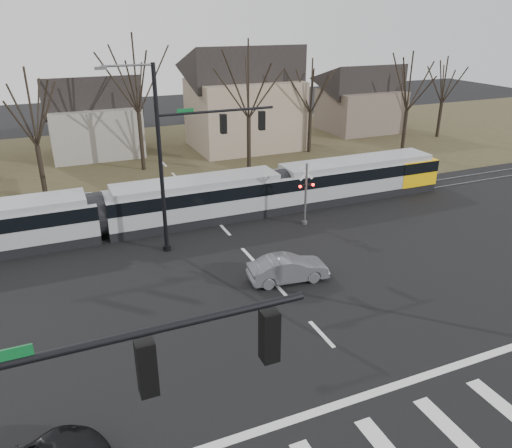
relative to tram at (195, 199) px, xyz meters
name	(u,v)px	position (x,y,z in m)	size (l,w,h in m)	color
ground	(348,362)	(1.24, -16.00, -1.53)	(140.00, 140.00, 0.00)	black
grass_verge	(159,158)	(1.24, 16.00, -1.52)	(140.00, 28.00, 0.01)	#38331E
crosswalk	(417,437)	(1.24, -20.00, -1.52)	(27.00, 2.60, 0.01)	silver
stop_line	(376,392)	(1.24, -17.80, -1.52)	(28.00, 0.35, 0.01)	silver
lane_dashes	(214,218)	(1.24, 0.00, -1.52)	(0.18, 30.00, 0.01)	silver
rail_pair	(215,219)	(1.24, -0.20, -1.50)	(90.00, 1.52, 0.06)	#59595E
tram	(195,199)	(0.00, 0.00, 0.00)	(36.96, 2.74, 2.80)	gray
sedan	(288,269)	(1.98, -9.33, -0.86)	(4.16, 1.87, 1.33)	#585960
signal_pole_far	(189,149)	(-1.17, -3.50, 4.17)	(9.28, 0.44, 10.20)	black
rail_crossing_signal	(306,196)	(6.24, -3.21, 0.36)	(1.08, 0.36, 4.00)	#59595B
tree_row	(196,114)	(3.24, 10.00, 3.47)	(59.20, 7.20, 10.00)	black
house_b	(92,112)	(-3.76, 20.00, 2.44)	(8.64, 7.56, 7.65)	gray
house_c	(244,94)	(10.24, 17.00, 3.71)	(10.80, 8.64, 10.10)	gray
house_d	(361,95)	(25.24, 19.00, 2.44)	(8.64, 7.56, 7.65)	brown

